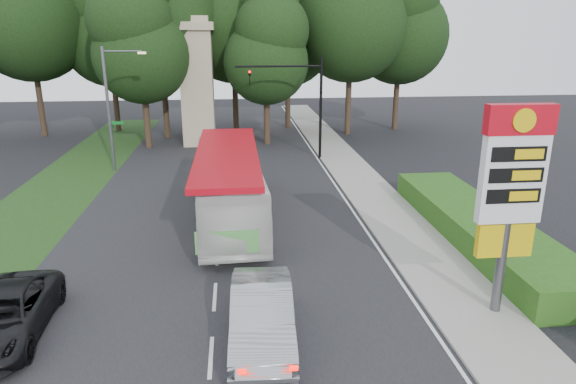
{
  "coord_description": "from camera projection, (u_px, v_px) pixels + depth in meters",
  "views": [
    {
      "loc": [
        0.88,
        -12.15,
        8.83
      ],
      "look_at": [
        3.09,
        8.99,
        2.2
      ],
      "focal_mm": 32.0,
      "sensor_mm": 36.0,
      "label": 1
    }
  ],
  "objects": [
    {
      "name": "road_surface",
      "position": [
        220.0,
        218.0,
        25.47
      ],
      "size": [
        14.0,
        80.0,
        0.02
      ],
      "primitive_type": "cube",
      "color": "black",
      "rests_on": "ground"
    },
    {
      "name": "sedan_silver",
      "position": [
        262.0,
        316.0,
        15.07
      ],
      "size": [
        2.01,
        5.26,
        1.71
      ],
      "primitive_type": "imported",
      "rotation": [
        0.0,
        0.0,
        -0.04
      ],
      "color": "#999CA0",
      "rests_on": "ground"
    },
    {
      "name": "tree_monument_left",
      "position": [
        140.0,
        34.0,
        38.44
      ],
      "size": [
        7.28,
        7.28,
        14.3
      ],
      "color": "#2D2116",
      "rests_on": "ground"
    },
    {
      "name": "ground",
      "position": [
        210.0,
        369.0,
        14.08
      ],
      "size": [
        120.0,
        120.0,
        0.0
      ],
      "primitive_type": "plane",
      "color": "black",
      "rests_on": "ground"
    },
    {
      "name": "tree_far_east",
      "position": [
        401.0,
        15.0,
        45.82
      ],
      "size": [
        8.68,
        8.68,
        17.05
      ],
      "color": "#2D2116",
      "rests_on": "ground"
    },
    {
      "name": "hedge",
      "position": [
        479.0,
        227.0,
        22.64
      ],
      "size": [
        3.0,
        14.0,
        1.2
      ],
      "primitive_type": "cube",
      "color": "#264A13",
      "rests_on": "ground"
    },
    {
      "name": "grass_verge_left",
      "position": [
        60.0,
        189.0,
        30.23
      ],
      "size": [
        5.0,
        50.0,
        0.02
      ],
      "primitive_type": "cube",
      "color": "#193814",
      "rests_on": "ground"
    },
    {
      "name": "tree_west_near",
      "position": [
        108.0,
        18.0,
        45.24
      ],
      "size": [
        8.4,
        8.4,
        16.5
      ],
      "color": "#2D2116",
      "rests_on": "ground"
    },
    {
      "name": "transit_bus",
      "position": [
        228.0,
        186.0,
        24.97
      ],
      "size": [
        3.47,
        12.31,
        3.39
      ],
      "primitive_type": "imported",
      "rotation": [
        0.0,
        0.0,
        0.05
      ],
      "color": "white",
      "rests_on": "ground"
    },
    {
      "name": "suv_charcoal",
      "position": [
        3.0,
        315.0,
        15.36
      ],
      "size": [
        2.63,
        5.32,
        1.45
      ],
      "primitive_type": "imported",
      "rotation": [
        0.0,
        0.0,
        0.04
      ],
      "color": "black",
      "rests_on": "ground"
    },
    {
      "name": "tree_east_mid",
      "position": [
        352.0,
        1.0,
        43.13
      ],
      "size": [
        9.52,
        9.52,
        18.7
      ],
      "color": "#2D2116",
      "rests_on": "ground"
    },
    {
      "name": "tree_monument_right",
      "position": [
        266.0,
        43.0,
        40.05
      ],
      "size": [
        6.72,
        6.72,
        13.2
      ],
      "color": "#2D2116",
      "rests_on": "ground"
    },
    {
      "name": "monument",
      "position": [
        197.0,
        81.0,
        40.85
      ],
      "size": [
        3.0,
        3.0,
        10.05
      ],
      "color": "tan",
      "rests_on": "ground"
    },
    {
      "name": "traffic_signal_mast",
      "position": [
        302.0,
        94.0,
        36.04
      ],
      "size": [
        6.1,
        0.35,
        7.2
      ],
      "color": "black",
      "rests_on": "ground"
    },
    {
      "name": "streetlight_signs",
      "position": [
        111.0,
        104.0,
        32.96
      ],
      "size": [
        2.75,
        0.98,
        8.0
      ],
      "color": "#59595E",
      "rests_on": "ground"
    },
    {
      "name": "tree_center_right",
      "position": [
        233.0,
        6.0,
        44.13
      ],
      "size": [
        9.24,
        9.24,
        18.15
      ],
      "color": "#2D2116",
      "rests_on": "ground"
    },
    {
      "name": "tree_east_near",
      "position": [
        288.0,
        23.0,
        46.93
      ],
      "size": [
        8.12,
        8.12,
        15.95
      ],
      "color": "#2D2116",
      "rests_on": "ground"
    },
    {
      "name": "sidewalk_right",
      "position": [
        387.0,
        211.0,
        26.3
      ],
      "size": [
        3.0,
        80.0,
        0.12
      ],
      "primitive_type": "cube",
      "color": "gray",
      "rests_on": "ground"
    },
    {
      "name": "gas_station_pylon",
      "position": [
        512.0,
        183.0,
        15.56
      ],
      "size": [
        2.1,
        0.45,
        6.85
      ],
      "color": "#59595E",
      "rests_on": "ground"
    }
  ]
}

